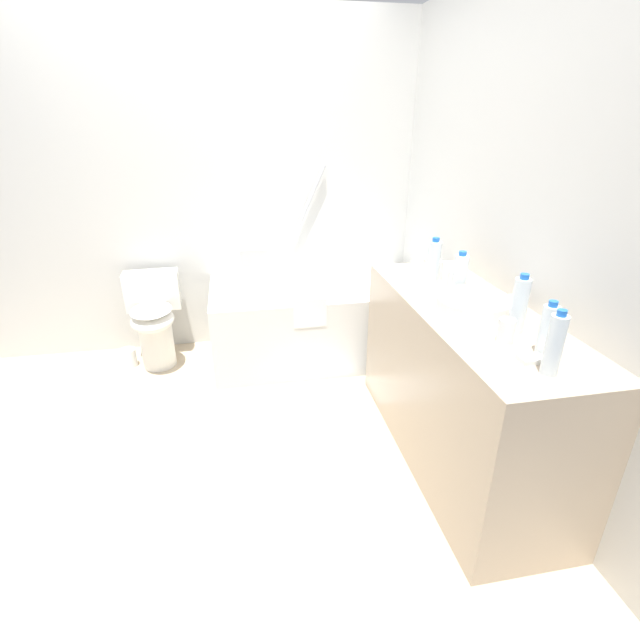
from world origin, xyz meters
name	(u,v)px	position (x,y,z in m)	size (l,w,h in m)	color
ground_plane	(219,437)	(0.00, 0.00, 0.00)	(4.08, 4.08, 0.00)	#C1AD8E
wall_back_tiled	(207,191)	(0.00, 1.32, 1.20)	(3.48, 0.10, 2.39)	silver
wall_right_mirror	(503,220)	(1.59, 0.00, 1.20)	(0.10, 2.95, 2.39)	silver
bathtub	(314,319)	(0.72, 0.89, 0.31)	(1.49, 0.77, 1.38)	silver
toilet	(154,318)	(-0.44, 0.99, 0.36)	(0.39, 0.51, 0.68)	white
vanity_counter	(460,385)	(1.27, -0.37, 0.43)	(0.55, 1.53, 0.86)	tan
sink_basin	(474,304)	(1.26, -0.40, 0.89)	(0.35, 0.35, 0.07)	white
sink_faucet	(513,301)	(1.46, -0.40, 0.89)	(0.13, 0.15, 0.07)	#A8A8AD
water_bottle_0	(434,262)	(1.23, 0.01, 0.98)	(0.07, 0.07, 0.25)	silver
water_bottle_1	(548,329)	(1.32, -0.84, 0.96)	(0.06, 0.06, 0.22)	silver
water_bottle_2	(519,306)	(1.32, -0.65, 0.99)	(0.06, 0.06, 0.26)	silver
water_bottle_3	(460,273)	(1.30, -0.15, 0.96)	(0.07, 0.07, 0.22)	silver
water_bottle_4	(555,345)	(1.24, -0.98, 0.98)	(0.06, 0.06, 0.25)	silver
drinking_glass_0	(437,270)	(1.28, 0.08, 0.91)	(0.06, 0.06, 0.10)	white
drinking_glass_1	(418,263)	(1.24, 0.25, 0.90)	(0.08, 0.08, 0.08)	white
drinking_glass_2	(506,331)	(1.23, -0.72, 0.91)	(0.06, 0.06, 0.10)	white
drinking_glass_3	(454,279)	(1.32, -0.05, 0.90)	(0.07, 0.07, 0.08)	white
soap_dish	(531,359)	(1.24, -0.89, 0.87)	(0.09, 0.06, 0.02)	white
bath_mat	(328,396)	(0.71, 0.30, 0.01)	(0.52, 0.35, 0.01)	white
toilet_paper_roll	(129,358)	(-0.66, 0.97, 0.07)	(0.11, 0.11, 0.14)	white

